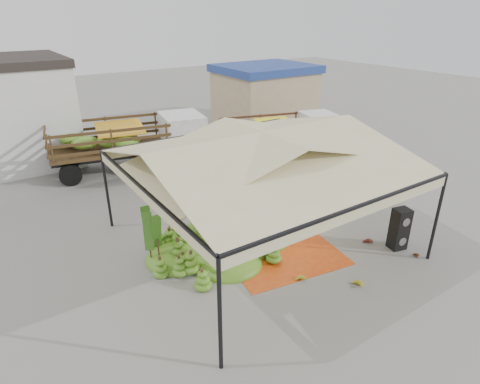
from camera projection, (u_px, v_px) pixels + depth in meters
ground at (259, 241)px, 14.27m from camera, size 90.00×90.00×0.00m
canopy_tent at (261, 153)px, 12.91m from camera, size 8.10×8.10×4.00m
building_tan at (265, 95)px, 28.32m from camera, size 6.30×5.30×4.10m
tarp_left at (278, 250)px, 13.72m from camera, size 4.27×4.12×0.01m
tarp_right at (269, 215)px, 16.03m from camera, size 3.72×3.90×0.01m
banana_heap at (225, 233)px, 13.62m from camera, size 6.52×5.89×1.16m
hand_yellow_a at (356, 283)px, 11.86m from camera, size 0.51×0.42×0.23m
hand_yellow_b at (300, 279)px, 12.08m from camera, size 0.57×0.56×0.20m
hand_red_a at (414, 255)px, 13.30m from camera, size 0.48×0.46×0.17m
hand_red_b at (368, 242)px, 14.03m from camera, size 0.56×0.52×0.21m
hand_green at (269, 262)px, 12.90m from camera, size 0.49×0.41×0.22m
hanging_bunches at (299, 180)px, 12.60m from camera, size 3.24×0.24×0.20m
speaker_stack at (399, 229)px, 13.57m from camera, size 0.63×0.57×1.48m
banana_leaves at (157, 264)px, 12.98m from camera, size 0.96×1.36×3.70m
vendor at (198, 174)px, 17.86m from camera, size 0.64×0.45×1.68m
truck_left at (136, 138)px, 20.29m from camera, size 7.88×3.95×2.58m
truck_right at (285, 132)px, 22.24m from camera, size 6.79×3.90×2.21m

